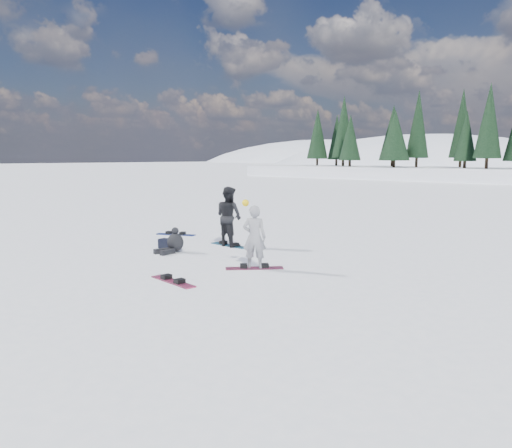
# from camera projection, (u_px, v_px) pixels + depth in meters

# --- Properties ---
(ground) EXTENTS (420.00, 420.00, 0.00)m
(ground) POSITION_uv_depth(u_px,v_px,m) (264.00, 277.00, 12.06)
(ground) COLOR white
(ground) RESTS_ON ground
(snowboarder_woman) EXTENTS (0.73, 0.67, 1.81)m
(snowboarder_woman) POSITION_uv_depth(u_px,v_px,m) (254.00, 237.00, 12.87)
(snowboarder_woman) COLOR #A6A5AA
(snowboarder_woman) RESTS_ON ground
(snowboarder_man) EXTENTS (0.98, 0.78, 1.94)m
(snowboarder_man) POSITION_uv_depth(u_px,v_px,m) (229.00, 216.00, 16.20)
(snowboarder_man) COLOR black
(snowboarder_man) RESTS_ON ground
(seated_rider) EXTENTS (0.58, 0.92, 0.76)m
(seated_rider) POSITION_uv_depth(u_px,v_px,m) (174.00, 243.00, 15.20)
(seated_rider) COLOR black
(seated_rider) RESTS_ON ground
(gear_bag) EXTENTS (0.49, 0.36, 0.30)m
(gear_bag) POSITION_uv_depth(u_px,v_px,m) (166.00, 244.00, 15.86)
(gear_bag) COLOR black
(gear_bag) RESTS_ON ground
(snowboard_woman) EXTENTS (1.24, 1.28, 0.03)m
(snowboard_woman) POSITION_uv_depth(u_px,v_px,m) (254.00, 268.00, 12.98)
(snowboard_woman) COLOR maroon
(snowboard_woman) RESTS_ON ground
(snowboard_man) EXTENTS (1.51, 0.32, 0.03)m
(snowboard_man) POSITION_uv_depth(u_px,v_px,m) (229.00, 245.00, 16.33)
(snowboard_man) COLOR #175E80
(snowboard_man) RESTS_ON ground
(snowboard_loose_c) EXTENTS (1.48, 0.89, 0.03)m
(snowboard_loose_c) POSITION_uv_depth(u_px,v_px,m) (176.00, 235.00, 18.59)
(snowboard_loose_c) COLOR navy
(snowboard_loose_c) RESTS_ON ground
(snowboard_loose_b) EXTENTS (1.52, 0.45, 0.03)m
(snowboard_loose_b) POSITION_uv_depth(u_px,v_px,m) (173.00, 282.00, 11.60)
(snowboard_loose_b) COLOR #962044
(snowboard_loose_b) RESTS_ON ground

